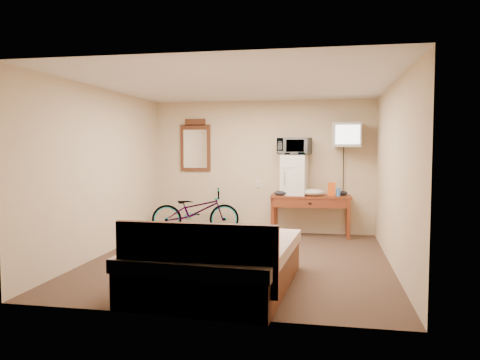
{
  "coord_description": "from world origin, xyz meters",
  "views": [
    {
      "loc": [
        1.22,
        -6.53,
        1.62
      ],
      "look_at": [
        -0.12,
        0.66,
        1.11
      ],
      "focal_mm": 35.0,
      "sensor_mm": 36.0,
      "label": 1
    }
  ],
  "objects": [
    {
      "name": "room",
      "position": [
        -0.0,
        0.0,
        1.25
      ],
      "size": [
        4.6,
        4.64,
        2.5
      ],
      "color": "#462F23",
      "rests_on": "ground"
    },
    {
      "name": "desk",
      "position": [
        0.93,
        2.0,
        0.64
      ],
      "size": [
        1.46,
        0.61,
        0.75
      ],
      "color": "maroon",
      "rests_on": "floor"
    },
    {
      "name": "mini_fridge",
      "position": [
        0.63,
        2.04,
        1.12
      ],
      "size": [
        0.49,
        0.48,
        0.73
      ],
      "color": "white",
      "rests_on": "desk"
    },
    {
      "name": "microwave",
      "position": [
        0.63,
        2.04,
        1.64
      ],
      "size": [
        0.63,
        0.49,
        0.31
      ],
      "primitive_type": "imported",
      "rotation": [
        0.0,
        0.0,
        -0.19
      ],
      "color": "white",
      "rests_on": "mini_fridge"
    },
    {
      "name": "snack_bag",
      "position": [
        1.3,
        1.96,
        0.87
      ],
      "size": [
        0.14,
        0.1,
        0.25
      ],
      "primitive_type": "cube",
      "rotation": [
        0.0,
        0.0,
        0.23
      ],
      "color": "orange",
      "rests_on": "desk"
    },
    {
      "name": "blue_cup",
      "position": [
        1.42,
        1.98,
        0.82
      ],
      "size": [
        0.08,
        0.08,
        0.14
      ],
      "primitive_type": "cylinder",
      "color": "#407FDB",
      "rests_on": "desk"
    },
    {
      "name": "cloth_cream",
      "position": [
        0.98,
        1.93,
        0.81
      ],
      "size": [
        0.41,
        0.32,
        0.13
      ],
      "primitive_type": "ellipsoid",
      "color": "beige",
      "rests_on": "desk"
    },
    {
      "name": "cloth_dark_a",
      "position": [
        0.4,
        1.88,
        0.8
      ],
      "size": [
        0.24,
        0.18,
        0.09
      ],
      "primitive_type": "ellipsoid",
      "color": "black",
      "rests_on": "desk"
    },
    {
      "name": "cloth_dark_b",
      "position": [
        1.5,
        2.12,
        0.79
      ],
      "size": [
        0.18,
        0.14,
        0.08
      ],
      "primitive_type": "ellipsoid",
      "color": "black",
      "rests_on": "desk"
    },
    {
      "name": "crt_television",
      "position": [
        1.56,
        2.02,
        1.84
      ],
      "size": [
        0.52,
        0.6,
        0.43
      ],
      "color": "black",
      "rests_on": "room"
    },
    {
      "name": "wall_mirror",
      "position": [
        -1.31,
        2.27,
        1.65
      ],
      "size": [
        0.59,
        0.04,
        1.01
      ],
      "color": "#5D2E1A",
      "rests_on": "room"
    },
    {
      "name": "bicycle",
      "position": [
        -1.2,
        1.87,
        0.43
      ],
      "size": [
        1.72,
        0.97,
        0.86
      ],
      "primitive_type": "imported",
      "rotation": [
        0.0,
        0.0,
        1.83
      ],
      "color": "black",
      "rests_on": "floor"
    },
    {
      "name": "bed",
      "position": [
        -0.01,
        -1.37,
        0.29
      ],
      "size": [
        1.79,
        2.29,
        0.9
      ],
      "color": "#5D2E1A",
      "rests_on": "floor"
    }
  ]
}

